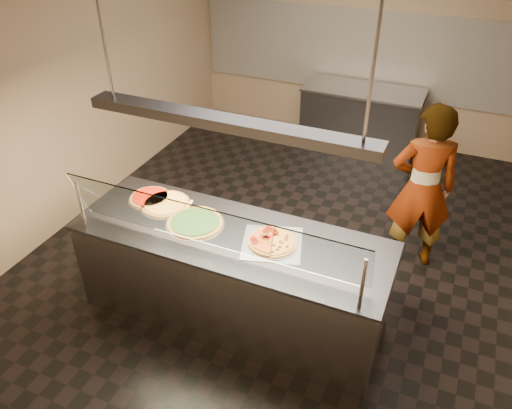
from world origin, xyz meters
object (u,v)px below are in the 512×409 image
at_px(sneeze_guard, 210,228).
at_px(pizza_spatula, 191,208).
at_px(heat_lamp_housing, 227,123).
at_px(serving_counter, 232,276).
at_px(pizza_spinach, 195,222).
at_px(pizza_tomato, 150,197).
at_px(prep_table, 360,119).
at_px(half_pizza_pepperoni, 262,237).
at_px(half_pizza_sausage, 284,244).
at_px(worker, 422,189).
at_px(pizza_cheese, 166,203).
at_px(perforated_tray, 272,243).

relative_size(sneeze_guard, pizza_spatula, 10.70).
distance_m(sneeze_guard, heat_lamp_housing, 0.80).
xyz_separation_m(serving_counter, pizza_spinach, (-0.35, 0.01, 0.48)).
height_order(pizza_tomato, prep_table, pizza_tomato).
xyz_separation_m(pizza_spinach, pizza_spatula, (-0.13, 0.16, 0.01)).
height_order(half_pizza_pepperoni, prep_table, half_pizza_pepperoni).
bearing_deg(prep_table, half_pizza_sausage, -86.60).
relative_size(half_pizza_sausage, pizza_spatula, 1.89).
bearing_deg(worker, prep_table, -82.17).
height_order(pizza_cheese, pizza_tomato, same).
relative_size(pizza_spinach, worker, 0.29).
height_order(half_pizza_pepperoni, heat_lamp_housing, heat_lamp_housing).
distance_m(sneeze_guard, pizza_cheese, 0.94).
bearing_deg(pizza_spinach, pizza_spatula, 130.38).
xyz_separation_m(perforated_tray, half_pizza_pepperoni, (-0.10, 0.00, 0.03)).
distance_m(serving_counter, worker, 2.05).
bearing_deg(worker, sneeze_guard, 34.72).
xyz_separation_m(pizza_spatula, heat_lamp_housing, (0.48, -0.17, 0.99)).
bearing_deg(heat_lamp_housing, half_pizza_pepperoni, 5.04).
relative_size(sneeze_guard, prep_table, 1.49).
distance_m(perforated_tray, pizza_spatula, 0.86).
bearing_deg(sneeze_guard, pizza_cheese, 145.59).
distance_m(pizza_spatula, prep_table, 3.73).
xyz_separation_m(pizza_spinach, pizza_cheese, (-0.40, 0.15, -0.00)).
relative_size(sneeze_guard, perforated_tray, 4.15).
bearing_deg(pizza_spinach, half_pizza_sausage, 0.50).
distance_m(half_pizza_pepperoni, pizza_tomato, 1.22).
distance_m(pizza_spinach, pizza_tomato, 0.61).
bearing_deg(perforated_tray, heat_lamp_housing, -176.51).
distance_m(pizza_cheese, pizza_spatula, 0.26).
xyz_separation_m(pizza_cheese, prep_table, (0.99, 3.62, -0.48)).
height_order(worker, heat_lamp_housing, heat_lamp_housing).
bearing_deg(pizza_spatula, pizza_tomato, 176.07).
distance_m(sneeze_guard, pizza_spatula, 0.75).
bearing_deg(sneeze_guard, heat_lamp_housing, 90.00).
distance_m(sneeze_guard, half_pizza_sausage, 0.65).
bearing_deg(pizza_cheese, half_pizza_sausage, -6.86).
xyz_separation_m(half_pizza_sausage, pizza_tomato, (-1.40, 0.18, -0.01)).
bearing_deg(perforated_tray, pizza_spatula, 170.14).
distance_m(pizza_spinach, pizza_cheese, 0.42).
bearing_deg(worker, pizza_tomato, 10.64).
relative_size(half_pizza_pepperoni, pizza_tomato, 1.09).
height_order(perforated_tray, prep_table, perforated_tray).
height_order(serving_counter, sneeze_guard, sneeze_guard).
bearing_deg(pizza_cheese, heat_lamp_housing, -12.62).
distance_m(pizza_spinach, heat_lamp_housing, 1.06).
relative_size(sneeze_guard, pizza_cheese, 5.34).
relative_size(half_pizza_pepperoni, worker, 0.25).
bearing_deg(heat_lamp_housing, serving_counter, 180.00).
relative_size(worker, heat_lamp_housing, 0.77).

